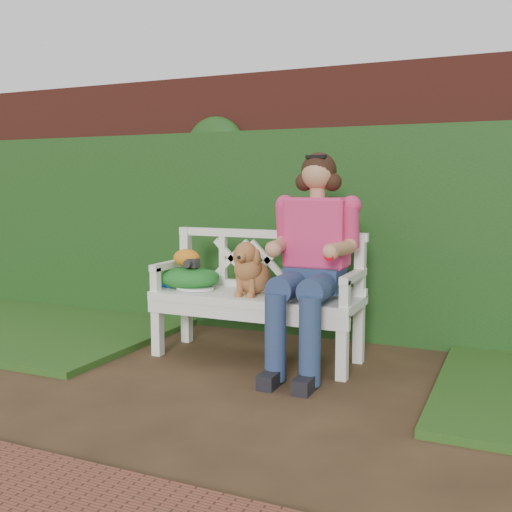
% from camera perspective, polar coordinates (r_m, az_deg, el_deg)
% --- Properties ---
extents(ground, '(60.00, 60.00, 0.00)m').
position_cam_1_polar(ground, '(3.61, -2.89, -13.54)').
color(ground, '#322416').
extents(brick_wall, '(10.00, 0.30, 2.20)m').
position_cam_1_polar(brick_wall, '(5.15, 6.67, 5.07)').
color(brick_wall, '#5E251B').
rests_on(brick_wall, ground).
extents(ivy_hedge, '(10.00, 0.18, 1.70)m').
position_cam_1_polar(ivy_hedge, '(4.95, 5.87, 2.12)').
color(ivy_hedge, '#234B1A').
rests_on(ivy_hedge, ground).
extents(grass_left, '(2.60, 2.00, 0.05)m').
position_cam_1_polar(grass_left, '(5.69, -20.76, -6.11)').
color(grass_left, '#214E1D').
rests_on(grass_left, ground).
extents(garden_bench, '(1.60, 0.65, 0.48)m').
position_cam_1_polar(garden_bench, '(4.33, 0.00, -6.71)').
color(garden_bench, white).
rests_on(garden_bench, ground).
extents(seated_woman, '(0.64, 0.84, 1.48)m').
position_cam_1_polar(seated_woman, '(4.07, 5.58, -0.48)').
color(seated_woman, '#F35259').
rests_on(seated_woman, ground).
extents(dog, '(0.36, 0.42, 0.39)m').
position_cam_1_polar(dog, '(4.22, -0.46, -1.09)').
color(dog, '#95592A').
rests_on(dog, garden_bench).
extents(tennis_racket, '(0.60, 0.41, 0.03)m').
position_cam_1_polar(tennis_racket, '(4.46, -6.12, -3.04)').
color(tennis_racket, white).
rests_on(tennis_racket, garden_bench).
extents(green_bag, '(0.52, 0.43, 0.16)m').
position_cam_1_polar(green_bag, '(4.52, -6.43, -2.04)').
color(green_bag, green).
rests_on(green_bag, garden_bench).
extents(camera_item, '(0.11, 0.08, 0.07)m').
position_cam_1_polar(camera_item, '(4.46, -6.13, -0.66)').
color(camera_item, '#262626').
rests_on(camera_item, green_bag).
extents(baseball_glove, '(0.25, 0.22, 0.13)m').
position_cam_1_polar(baseball_glove, '(4.52, -6.63, -0.16)').
color(baseball_glove, orange).
rests_on(baseball_glove, green_bag).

